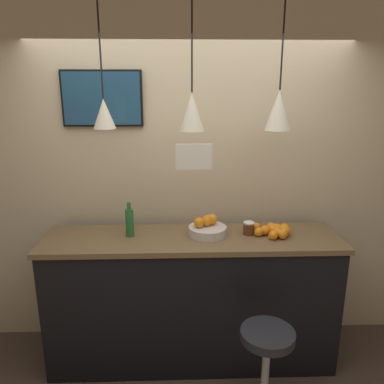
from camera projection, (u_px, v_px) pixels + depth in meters
back_wall at (190, 175)px, 3.10m from camera, size 8.00×0.06×2.90m
service_counter at (192, 299)px, 2.97m from camera, size 2.24×0.57×1.07m
bar_stool at (266, 364)px, 2.44m from camera, size 0.45×0.45×0.66m
fruit_bowl at (207, 229)px, 2.85m from camera, size 0.29×0.29×0.15m
orange_pile at (274, 230)px, 2.84m from camera, size 0.28×0.24×0.09m
juice_bottle at (130, 222)px, 2.81m from camera, size 0.06×0.06×0.27m
spread_jar at (249, 228)px, 2.85m from camera, size 0.08×0.08×0.10m
pendant_lamp_left at (104, 113)px, 2.57m from camera, size 0.16×0.16×0.93m
pendant_lamp_middle at (192, 111)px, 2.59m from camera, size 0.17×0.17×0.94m
pendant_lamp_right at (279, 110)px, 2.61m from camera, size 0.18×0.18×0.94m
mounted_tv at (102, 98)px, 2.86m from camera, size 0.62×0.04×0.42m
hanging_menu_board at (194, 157)px, 2.45m from camera, size 0.24×0.01×0.17m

